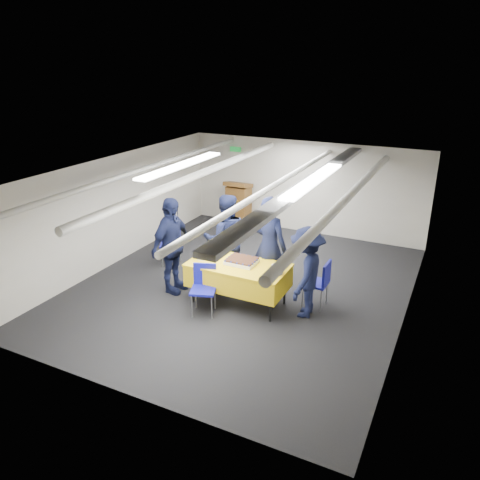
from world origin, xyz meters
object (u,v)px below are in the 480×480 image
object	(u,v)px
sailor_a	(269,246)
sailor_b	(226,239)
sailor_d	(306,272)
serving_table	(238,275)
chair_left	(171,239)
podium	(239,205)
chair_near	(204,284)
sheet_cake	(242,261)
sailor_c	(172,246)
chair_right	(320,279)

from	to	relation	value
sailor_a	sailor_b	xyz separation A→B (m)	(-0.95, 0.10, -0.06)
sailor_d	sailor_a	bearing A→B (deg)	-120.53
serving_table	sailor_a	bearing A→B (deg)	61.38
chair_left	sailor_d	xyz separation A→B (m)	(3.32, -0.86, 0.27)
podium	chair_near	xyz separation A→B (m)	(1.40, -4.19, -0.08)
sailor_d	chair_near	bearing A→B (deg)	-70.56
sheet_cake	sailor_d	size ratio (longest dim) A/B	0.34
chair_left	podium	bearing A→B (deg)	83.50
serving_table	sailor_d	size ratio (longest dim) A/B	1.10
serving_table	sheet_cake	world-z (taller)	sheet_cake
serving_table	podium	world-z (taller)	podium
sailor_d	sailor_b	bearing A→B (deg)	-109.87
sailor_b	sailor_c	xyz separation A→B (m)	(-0.71, -0.80, 0.03)
sheet_cake	sailor_a	distance (m)	0.63
sheet_cake	sailor_c	xyz separation A→B (m)	(-1.36, -0.16, 0.10)
chair_right	sailor_c	world-z (taller)	sailor_c
sheet_cake	podium	world-z (taller)	podium
sheet_cake	chair_left	distance (m)	2.36
sailor_c	podium	bearing A→B (deg)	9.79
serving_table	podium	size ratio (longest dim) A/B	1.41
sailor_c	sailor_d	world-z (taller)	sailor_c
chair_left	sailor_d	distance (m)	3.44
chair_near	sailor_d	distance (m)	1.76
sailor_d	sailor_c	bearing A→B (deg)	-87.38
chair_near	sailor_c	bearing A→B (deg)	155.76
sailor_b	serving_table	bearing A→B (deg)	98.15
sheet_cake	sailor_c	distance (m)	1.38
sheet_cake	chair_left	size ratio (longest dim) A/B	0.62
sheet_cake	sailor_d	xyz separation A→B (m)	(1.17, 0.08, -0.01)
serving_table	sailor_c	xyz separation A→B (m)	(-1.33, -0.10, 0.36)
chair_left	sailor_a	size ratio (longest dim) A/B	0.46
sheet_cake	sailor_b	bearing A→B (deg)	135.67
podium	sailor_d	xyz separation A→B (m)	(3.01, -3.53, 0.19)
chair_right	chair_left	distance (m)	3.49
chair_near	sailor_c	size ratio (longest dim) A/B	0.47
chair_near	chair_right	world-z (taller)	same
podium	chair_left	world-z (taller)	podium
chair_near	chair_right	size ratio (longest dim) A/B	1.00
chair_near	sailor_b	world-z (taller)	sailor_b
sheet_cake	chair_near	xyz separation A→B (m)	(-0.44, -0.58, -0.28)
chair_near	serving_table	bearing A→B (deg)	51.58
chair_near	sailor_c	world-z (taller)	sailor_c
sheet_cake	chair_right	bearing A→B (deg)	19.29
serving_table	sailor_c	bearing A→B (deg)	-175.91
chair_left	chair_right	bearing A→B (deg)	-7.90
chair_right	chair_left	world-z (taller)	same
podium	chair_near	bearing A→B (deg)	-71.48
chair_right	chair_left	xyz separation A→B (m)	(-3.46, 0.48, 0.00)
chair_near	sailor_a	bearing A→B (deg)	56.62
serving_table	sailor_d	bearing A→B (deg)	7.10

